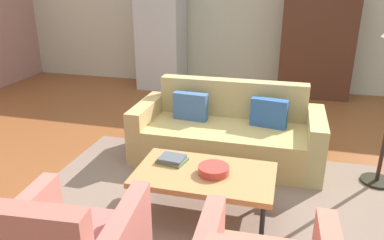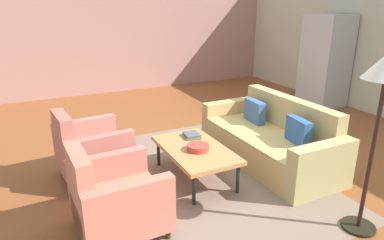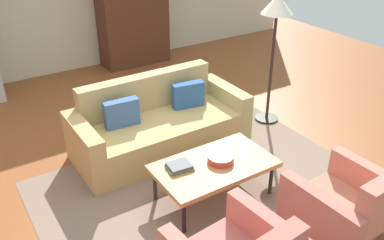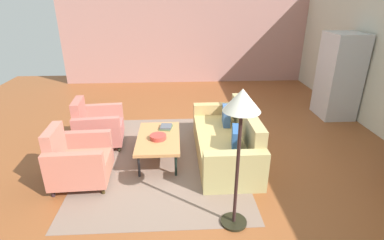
% 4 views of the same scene
% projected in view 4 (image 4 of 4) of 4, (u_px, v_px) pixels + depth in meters
% --- Properties ---
extents(ground_plane, '(11.42, 11.42, 0.00)m').
position_uv_depth(ground_plane, '(196.00, 156.00, 5.13)').
color(ground_plane, brown).
extents(wall_left, '(0.12, 7.41, 2.80)m').
position_uv_depth(wall_left, '(186.00, 36.00, 8.95)').
color(wall_left, tan).
rests_on(wall_left, ground).
extents(area_rug, '(3.40, 2.60, 0.01)m').
position_uv_depth(area_rug, '(162.00, 158.00, 5.08)').
color(area_rug, '#81695B').
rests_on(area_rug, ground).
extents(couch, '(2.10, 0.91, 0.86)m').
position_uv_depth(couch, '(229.00, 142.00, 5.02)').
color(couch, tan).
rests_on(couch, ground).
extents(coffee_table, '(1.20, 0.70, 0.41)m').
position_uv_depth(coffee_table, '(159.00, 139.00, 4.93)').
color(coffee_table, black).
rests_on(coffee_table, ground).
extents(armchair_left, '(0.87, 0.87, 0.88)m').
position_uv_depth(armchair_left, '(96.00, 127.00, 5.42)').
color(armchair_left, '#34200F').
rests_on(armchair_left, ground).
extents(armchair_right, '(0.83, 0.83, 0.88)m').
position_uv_depth(armchair_right, '(76.00, 161.00, 4.33)').
color(armchair_right, black).
rests_on(armchair_right, ground).
extents(fruit_bowl, '(0.27, 0.27, 0.07)m').
position_uv_depth(fruit_bowl, '(158.00, 137.00, 4.83)').
color(fruit_bowl, '#B73B33').
rests_on(fruit_bowl, coffee_table).
extents(book_stack, '(0.28, 0.24, 0.05)m').
position_uv_depth(book_stack, '(166.00, 127.00, 5.21)').
color(book_stack, '#526C44').
rests_on(book_stack, coffee_table).
extents(refrigerator, '(0.80, 0.73, 1.85)m').
position_uv_depth(refrigerator, '(339.00, 76.00, 6.51)').
color(refrigerator, '#B7BABF').
rests_on(refrigerator, ground).
extents(floor_lamp, '(0.40, 0.40, 1.72)m').
position_uv_depth(floor_lamp, '(241.00, 114.00, 3.08)').
color(floor_lamp, black).
rests_on(floor_lamp, ground).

